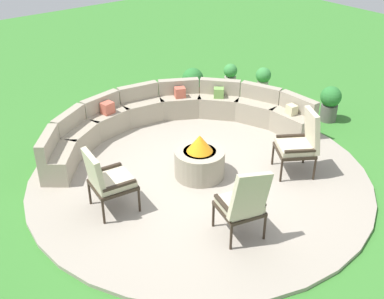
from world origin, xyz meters
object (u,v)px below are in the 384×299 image
at_px(lounge_chair_front_left, 107,179).
at_px(potted_plant_3, 330,102).
at_px(fire_pit, 200,160).
at_px(lounge_chair_front_right, 243,203).
at_px(potted_plant_1, 263,78).
at_px(potted_plant_0, 230,76).
at_px(potted_plant_2, 193,81).
at_px(curved_stone_bench, 170,117).
at_px(lounge_chair_back_left, 301,142).

distance_m(lounge_chair_front_left, potted_plant_3, 5.03).
bearing_deg(fire_pit, lounge_chair_front_right, -108.29).
bearing_deg(lounge_chair_front_right, fire_pit, 85.58).
xyz_separation_m(lounge_chair_front_left, potted_plant_1, (5.09, 1.91, -0.28)).
height_order(potted_plant_0, potted_plant_2, potted_plant_2).
bearing_deg(curved_stone_bench, potted_plant_0, 21.82).
bearing_deg(lounge_chair_front_left, curved_stone_bench, 131.25).
relative_size(fire_pit, lounge_chair_back_left, 0.74).
distance_m(curved_stone_bench, potted_plant_0, 2.57).
distance_m(lounge_chair_front_right, potted_plant_1, 5.34).
bearing_deg(potted_plant_3, lounge_chair_back_left, -154.17).
bearing_deg(potted_plant_0, potted_plant_2, 171.46).
distance_m(lounge_chair_back_left, potted_plant_0, 3.78).
relative_size(curved_stone_bench, potted_plant_0, 7.66).
xyz_separation_m(lounge_chair_back_left, potted_plant_0, (1.56, 3.43, -0.29)).
height_order(lounge_chair_front_left, potted_plant_2, lounge_chair_front_left).
relative_size(curved_stone_bench, potted_plant_2, 6.84).
distance_m(lounge_chair_front_left, potted_plant_1, 5.44).
relative_size(curved_stone_bench, potted_plant_1, 8.54).
bearing_deg(potted_plant_2, lounge_chair_front_left, -144.15).
distance_m(curved_stone_bench, potted_plant_2, 1.79).
height_order(fire_pit, potted_plant_0, fire_pit).
bearing_deg(curved_stone_bench, potted_plant_2, 38.12).
height_order(lounge_chair_front_left, potted_plant_1, lounge_chair_front_left).
xyz_separation_m(lounge_chair_front_right, potted_plant_3, (3.92, 1.63, -0.22)).
xyz_separation_m(curved_stone_bench, potted_plant_2, (1.40, 1.10, 0.04)).
bearing_deg(potted_plant_1, potted_plant_3, -91.73).
bearing_deg(potted_plant_1, lounge_chair_back_left, -125.92).
bearing_deg(lounge_chair_front_left, potted_plant_1, 117.50).
xyz_separation_m(lounge_chair_front_right, potted_plant_1, (3.98, 3.55, -0.31)).
bearing_deg(lounge_chair_back_left, lounge_chair_front_left, 103.27).
relative_size(fire_pit, potted_plant_0, 1.32).
relative_size(curved_stone_bench, lounge_chair_front_right, 4.20).
bearing_deg(fire_pit, potted_plant_3, 1.30).
xyz_separation_m(curved_stone_bench, lounge_chair_front_right, (-1.04, -3.11, 0.27)).
distance_m(fire_pit, potted_plant_2, 3.29).
distance_m(fire_pit, potted_plant_3, 3.41).
xyz_separation_m(fire_pit, lounge_chair_back_left, (1.36, -0.92, 0.27)).
relative_size(potted_plant_0, potted_plant_1, 1.11).
bearing_deg(potted_plant_1, lounge_chair_front_left, -159.45).
relative_size(potted_plant_2, potted_plant_3, 0.95).
bearing_deg(potted_plant_1, potted_plant_2, 156.58).
bearing_deg(lounge_chair_front_left, lounge_chair_front_right, 41.09).
bearing_deg(potted_plant_0, lounge_chair_back_left, -114.46).
height_order(lounge_chair_front_left, lounge_chair_back_left, lounge_chair_back_left).
xyz_separation_m(fire_pit, lounge_chair_front_right, (-0.51, -1.55, 0.28)).
distance_m(potted_plant_2, potted_plant_3, 2.97).
bearing_deg(potted_plant_3, potted_plant_2, 119.71).
xyz_separation_m(lounge_chair_back_left, potted_plant_2, (0.58, 3.58, -0.23)).
relative_size(lounge_chair_front_right, potted_plant_0, 1.82).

